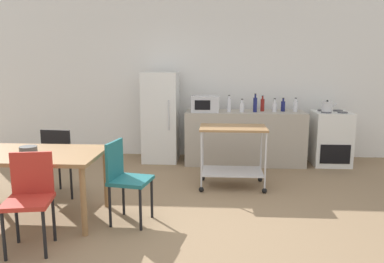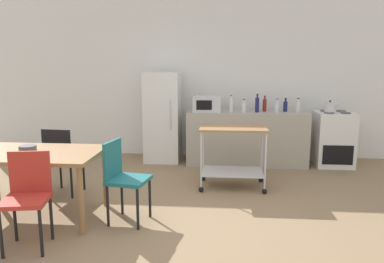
% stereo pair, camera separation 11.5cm
% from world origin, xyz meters
% --- Properties ---
extents(ground_plane, '(12.00, 12.00, 0.00)m').
position_xyz_m(ground_plane, '(0.00, 0.00, 0.00)').
color(ground_plane, '#8C7051').
extents(back_wall, '(8.40, 0.12, 2.90)m').
position_xyz_m(back_wall, '(0.00, 3.20, 1.45)').
color(back_wall, white).
rests_on(back_wall, ground_plane).
extents(kitchen_counter, '(2.00, 0.64, 0.90)m').
position_xyz_m(kitchen_counter, '(0.90, 2.60, 0.45)').
color(kitchen_counter, '#A89E8E').
rests_on(kitchen_counter, ground_plane).
extents(dining_table, '(1.50, 0.90, 0.75)m').
position_xyz_m(dining_table, '(-1.58, 0.09, 0.67)').
color(dining_table, olive).
rests_on(dining_table, ground_plane).
extents(chair_red, '(0.47, 0.47, 0.89)m').
position_xyz_m(chair_red, '(-1.29, -0.56, 0.52)').
color(chair_red, '#B72D23').
rests_on(chair_red, ground_plane).
extents(chair_black, '(0.44, 0.44, 0.89)m').
position_xyz_m(chair_black, '(-1.56, 0.82, 0.52)').
color(chair_black, black).
rests_on(chair_black, ground_plane).
extents(chair_teal, '(0.47, 0.47, 0.89)m').
position_xyz_m(chair_teal, '(-0.56, 0.06, 0.52)').
color(chair_teal, '#1E666B').
rests_on(chair_teal, ground_plane).
extents(stove_oven, '(0.60, 0.61, 0.92)m').
position_xyz_m(stove_oven, '(2.35, 2.62, 0.45)').
color(stove_oven, white).
rests_on(stove_oven, ground_plane).
extents(refrigerator, '(0.60, 0.63, 1.55)m').
position_xyz_m(refrigerator, '(-0.55, 2.70, 0.78)').
color(refrigerator, white).
rests_on(refrigerator, ground_plane).
extents(kitchen_cart, '(0.91, 0.57, 0.85)m').
position_xyz_m(kitchen_cart, '(0.64, 1.32, 0.57)').
color(kitchen_cart, olive).
rests_on(kitchen_cart, ground_plane).
extents(microwave, '(0.46, 0.35, 0.26)m').
position_xyz_m(microwave, '(0.23, 2.52, 1.03)').
color(microwave, silver).
rests_on(microwave, kitchen_counter).
extents(bottle_hot_sauce, '(0.06, 0.06, 0.28)m').
position_xyz_m(bottle_hot_sauce, '(0.63, 2.51, 1.02)').
color(bottle_hot_sauce, silver).
rests_on(bottle_hot_sauce, kitchen_counter).
extents(bottle_sparkling_water, '(0.08, 0.08, 0.22)m').
position_xyz_m(bottle_sparkling_water, '(0.84, 2.50, 0.99)').
color(bottle_sparkling_water, silver).
rests_on(bottle_sparkling_water, kitchen_counter).
extents(bottle_sesame_oil, '(0.07, 0.07, 0.31)m').
position_xyz_m(bottle_sesame_oil, '(1.06, 2.52, 1.03)').
color(bottle_sesame_oil, navy).
rests_on(bottle_sesame_oil, kitchen_counter).
extents(bottle_soy_sauce, '(0.06, 0.06, 0.26)m').
position_xyz_m(bottle_soy_sauce, '(1.19, 2.64, 1.01)').
color(bottle_soy_sauce, maroon).
rests_on(bottle_soy_sauce, kitchen_counter).
extents(bottle_olive_oil, '(0.07, 0.07, 0.23)m').
position_xyz_m(bottle_olive_oil, '(1.39, 2.58, 0.99)').
color(bottle_olive_oil, silver).
rests_on(bottle_olive_oil, kitchen_counter).
extents(bottle_soda, '(0.07, 0.07, 0.23)m').
position_xyz_m(bottle_soda, '(1.54, 2.65, 0.99)').
color(bottle_soda, navy).
rests_on(bottle_soda, kitchen_counter).
extents(bottle_vinegar, '(0.07, 0.07, 0.23)m').
position_xyz_m(bottle_vinegar, '(1.74, 2.64, 1.00)').
color(bottle_vinegar, silver).
rests_on(bottle_vinegar, kitchen_counter).
extents(fruit_bowl, '(0.18, 0.18, 0.08)m').
position_xyz_m(fruit_bowl, '(-1.60, 0.07, 0.79)').
color(fruit_bowl, '#4C4C4C').
rests_on(fruit_bowl, dining_table).
extents(kettle, '(0.24, 0.17, 0.19)m').
position_xyz_m(kettle, '(2.23, 2.52, 1.00)').
color(kettle, silver).
rests_on(kettle, stove_oven).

